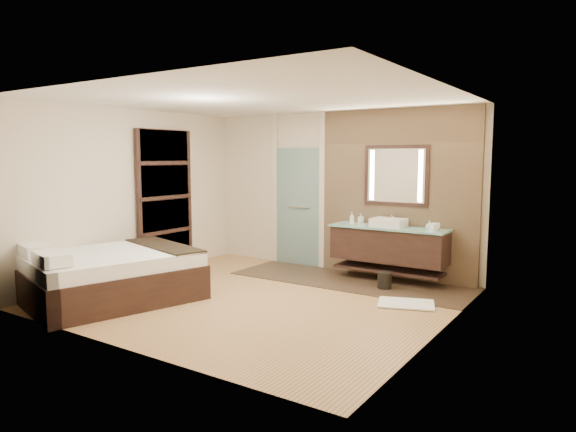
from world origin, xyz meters
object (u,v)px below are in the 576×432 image
Objects in this scene: mirror_unit at (396,176)px; bed at (110,275)px; waste_bin at (384,280)px; vanity at (389,245)px.

mirror_unit is 4.50m from bed.
bed is (-2.75, -3.31, -1.31)m from mirror_unit.
waste_bin is (2.90, 2.59, -0.21)m from bed.
mirror_unit is 4.13× the size of waste_bin.
mirror_unit is 0.42× the size of bed.
vanity reaches higher than waste_bin.
bed is (-2.75, -3.08, -0.24)m from vanity.
mirror_unit is 1.69m from waste_bin.
vanity is at bearing -90.00° from mirror_unit.
mirror_unit is at bearing 101.36° from waste_bin.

